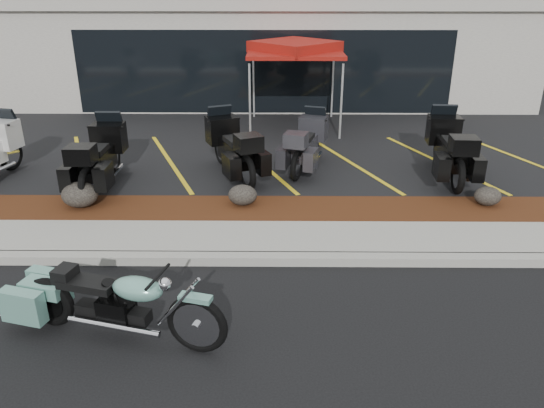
{
  "coord_description": "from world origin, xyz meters",
  "views": [
    {
      "loc": [
        0.41,
        -6.69,
        4.32
      ],
      "look_at": [
        0.34,
        1.2,
        0.92
      ],
      "focal_mm": 35.0,
      "sensor_mm": 36.0,
      "label": 1
    }
  ],
  "objects_px": {
    "touring_white": "(8,140)",
    "traffic_cone": "(232,129)",
    "hero_cruiser": "(197,316)",
    "popup_canopy": "(295,49)"
  },
  "relations": [
    {
      "from": "touring_white",
      "to": "traffic_cone",
      "type": "relative_size",
      "value": 5.38
    },
    {
      "from": "hero_cruiser",
      "to": "touring_white",
      "type": "relative_size",
      "value": 1.19
    },
    {
      "from": "hero_cruiser",
      "to": "popup_canopy",
      "type": "height_order",
      "value": "popup_canopy"
    },
    {
      "from": "touring_white",
      "to": "popup_canopy",
      "type": "xyz_separation_m",
      "value": [
        6.68,
        3.94,
        1.53
      ]
    },
    {
      "from": "hero_cruiser",
      "to": "traffic_cone",
      "type": "height_order",
      "value": "hero_cruiser"
    },
    {
      "from": "hero_cruiser",
      "to": "touring_white",
      "type": "bearing_deg",
      "value": 144.52
    },
    {
      "from": "touring_white",
      "to": "popup_canopy",
      "type": "distance_m",
      "value": 7.9
    },
    {
      "from": "hero_cruiser",
      "to": "popup_canopy",
      "type": "distance_m",
      "value": 10.52
    },
    {
      "from": "touring_white",
      "to": "traffic_cone",
      "type": "height_order",
      "value": "touring_white"
    },
    {
      "from": "traffic_cone",
      "to": "hero_cruiser",
      "type": "bearing_deg",
      "value": -88.11
    }
  ]
}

